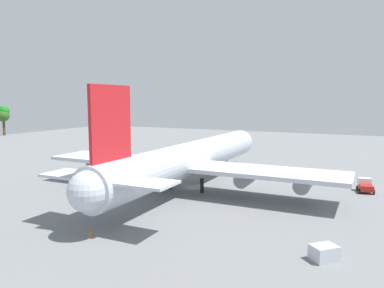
{
  "coord_description": "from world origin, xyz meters",
  "views": [
    {
      "loc": [
        -65.01,
        -31.6,
        17.53
      ],
      "look_at": [
        0.0,
        0.0,
        8.72
      ],
      "focal_mm": 34.83,
      "sensor_mm": 36.0,
      "label": 1
    }
  ],
  "objects_px": {
    "cargo_container_aft": "(324,253)",
    "safety_cone_tail": "(91,233)",
    "safety_cone_nose": "(236,162)",
    "cargo_airplane": "(191,159)",
    "cargo_loader": "(365,186)"
  },
  "relations": [
    {
      "from": "cargo_container_aft",
      "to": "safety_cone_nose",
      "type": "relative_size",
      "value": 4.13
    },
    {
      "from": "cargo_airplane",
      "to": "cargo_container_aft",
      "type": "xyz_separation_m",
      "value": [
        -23.6,
        -27.6,
        -5.01
      ]
    },
    {
      "from": "cargo_airplane",
      "to": "cargo_container_aft",
      "type": "bearing_deg",
      "value": -130.53
    },
    {
      "from": "cargo_airplane",
      "to": "cargo_container_aft",
      "type": "relative_size",
      "value": 19.0
    },
    {
      "from": "cargo_airplane",
      "to": "safety_cone_tail",
      "type": "relative_size",
      "value": 87.88
    },
    {
      "from": "safety_cone_tail",
      "to": "cargo_airplane",
      "type": "bearing_deg",
      "value": -0.47
    },
    {
      "from": "safety_cone_nose",
      "to": "safety_cone_tail",
      "type": "xyz_separation_m",
      "value": [
        -58.65,
        -0.89,
        -0.04
      ]
    },
    {
      "from": "cargo_container_aft",
      "to": "safety_cone_tail",
      "type": "xyz_separation_m",
      "value": [
        -5.46,
        27.84,
        -0.48
      ]
    },
    {
      "from": "cargo_loader",
      "to": "cargo_container_aft",
      "type": "bearing_deg",
      "value": 174.48
    },
    {
      "from": "cargo_container_aft",
      "to": "safety_cone_nose",
      "type": "distance_m",
      "value": 60.46
    },
    {
      "from": "cargo_container_aft",
      "to": "cargo_airplane",
      "type": "bearing_deg",
      "value": 49.47
    },
    {
      "from": "cargo_airplane",
      "to": "cargo_loader",
      "type": "height_order",
      "value": "cargo_airplane"
    },
    {
      "from": "safety_cone_tail",
      "to": "cargo_loader",
      "type": "bearing_deg",
      "value": -37.65
    },
    {
      "from": "cargo_loader",
      "to": "safety_cone_nose",
      "type": "xyz_separation_m",
      "value": [
        18.17,
        32.12,
        -0.78
      ]
    },
    {
      "from": "cargo_loader",
      "to": "safety_cone_tail",
      "type": "distance_m",
      "value": 51.13
    }
  ]
}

